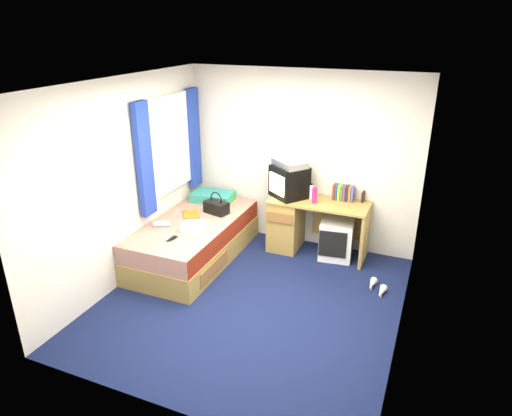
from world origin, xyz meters
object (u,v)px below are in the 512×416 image
at_px(vcr, 290,163).
at_px(water_bottle, 162,224).
at_px(storage_cube, 336,239).
at_px(picture_frame, 363,197).
at_px(towel, 194,227).
at_px(pink_water_bottle, 314,196).
at_px(magazine, 191,214).
at_px(colour_swatch_fan, 168,239).
at_px(white_heels, 376,288).
at_px(desk, 299,222).
at_px(remote_control, 172,239).
at_px(pillow, 213,197).
at_px(bed, 194,240).
at_px(handbag, 216,207).
at_px(aerosol_can, 311,192).
at_px(crt_tv, 289,182).

relative_size(vcr, water_bottle, 2.18).
xyz_separation_m(storage_cube, picture_frame, (0.26, 0.24, 0.56)).
height_order(picture_frame, towel, picture_frame).
distance_m(pink_water_bottle, magazine, 1.66).
height_order(colour_swatch_fan, white_heels, colour_swatch_fan).
xyz_separation_m(desk, magazine, (-1.31, -0.63, 0.14)).
height_order(picture_frame, remote_control, picture_frame).
bearing_deg(desk, pillow, -177.66).
height_order(vcr, magazine, vcr).
height_order(vcr, colour_swatch_fan, vcr).
xyz_separation_m(colour_swatch_fan, white_heels, (2.39, 0.68, -0.51)).
relative_size(bed, handbag, 5.57).
distance_m(colour_swatch_fan, white_heels, 2.53).
bearing_deg(magazine, handbag, 33.15).
bearing_deg(picture_frame, aerosol_can, -162.45).
distance_m(desk, storage_cube, 0.56).
distance_m(crt_tv, picture_frame, 0.98).
xyz_separation_m(desk, picture_frame, (0.80, 0.20, 0.41)).
distance_m(vcr, colour_swatch_fan, 1.86).
bearing_deg(bed, pink_water_bottle, 26.43).
relative_size(vcr, towel, 1.58).
height_order(crt_tv, towel, crt_tv).
bearing_deg(vcr, colour_swatch_fan, -90.06).
distance_m(storage_cube, pink_water_bottle, 0.67).
distance_m(vcr, towel, 1.51).
distance_m(bed, white_heels, 2.39).
bearing_deg(desk, aerosol_can, 17.81).
xyz_separation_m(aerosol_can, remote_control, (-1.29, -1.42, -0.30)).
height_order(towel, white_heels, towel).
height_order(bed, picture_frame, picture_frame).
bearing_deg(pink_water_bottle, storage_cube, 9.98).
bearing_deg(handbag, colour_swatch_fan, -85.72).
distance_m(picture_frame, white_heels, 1.25).
bearing_deg(storage_cube, bed, -163.36).
xyz_separation_m(pink_water_bottle, water_bottle, (-1.69, -1.00, -0.28)).
relative_size(desk, crt_tv, 2.25).
bearing_deg(pillow, towel, -75.62).
xyz_separation_m(crt_tv, colour_swatch_fan, (-1.04, -1.38, -0.42)).
relative_size(pink_water_bottle, aerosol_can, 1.05).
height_order(magazine, remote_control, remote_control).
height_order(pillow, picture_frame, picture_frame).
distance_m(crt_tv, white_heels, 1.77).
bearing_deg(white_heels, remote_control, -163.79).
xyz_separation_m(bed, pink_water_bottle, (1.41, 0.70, 0.58)).
bearing_deg(aerosol_can, vcr, -171.82).
bearing_deg(pink_water_bottle, vcr, 165.65).
bearing_deg(vcr, magazine, -114.31).
relative_size(magazine, water_bottle, 1.40).
distance_m(bed, colour_swatch_fan, 0.64).
height_order(vcr, towel, vcr).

